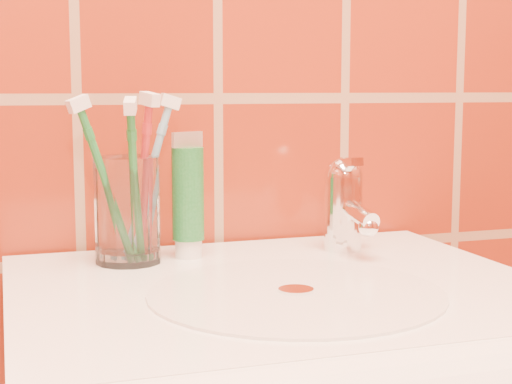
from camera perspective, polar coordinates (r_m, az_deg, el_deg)
name	(u,v)px	position (r m, az deg, el deg)	size (l,w,h in m)	color
glass_tumbler	(128,210)	(0.93, -9.31, -1.30)	(0.08, 0.08, 0.13)	white
toothpaste_tube	(188,199)	(0.95, -4.97, -0.53)	(0.04, 0.04, 0.15)	white
faucet	(345,201)	(1.00, 6.48, -0.67)	(0.05, 0.11, 0.12)	white
toothbrush_0	(107,184)	(0.91, -10.80, 0.56)	(0.08, 0.05, 0.20)	#1F7735
toothbrush_1	(148,179)	(0.95, -7.83, 0.95)	(0.08, 0.03, 0.20)	#7AB6D9
toothbrush_2	(134,185)	(0.90, -8.85, 0.51)	(0.04, 0.08, 0.20)	#1D6F2D
toothbrush_3	(143,180)	(0.92, -8.25, 0.90)	(0.04, 0.05, 0.21)	#B32629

